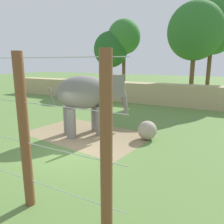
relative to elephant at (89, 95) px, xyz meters
The scene contains 9 objects.
ground_plane 3.54m from the elephant, 74.31° to the right, with size 120.00×120.00×0.00m, color #5B7F3D.
dirt_patch 2.18m from the elephant, 96.28° to the right, with size 6.46×4.12×0.01m, color #937F5B.
embankment_wall 10.66m from the elephant, 85.90° to the left, with size 36.00×1.80×1.91m, color tan.
elephant is the anchor object (origin of this frame).
enrichment_ball 3.60m from the elephant, ahead, with size 0.98×0.98×0.98m, color tan.
tree_far_left 17.99m from the elephant, 114.86° to the left, with size 4.32×4.32×7.72m.
tree_left_of_centre 18.71m from the elephant, 76.27° to the left, with size 5.70×5.70×10.63m.
tree_behind_wall 14.98m from the elephant, 77.65° to the left, with size 5.32×5.32×9.60m.
tree_right_of_centre 18.54m from the elephant, 109.43° to the left, with size 4.13×4.13×9.17m.
Camera 1 is at (5.96, -7.22, 3.90)m, focal length 35.73 mm.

